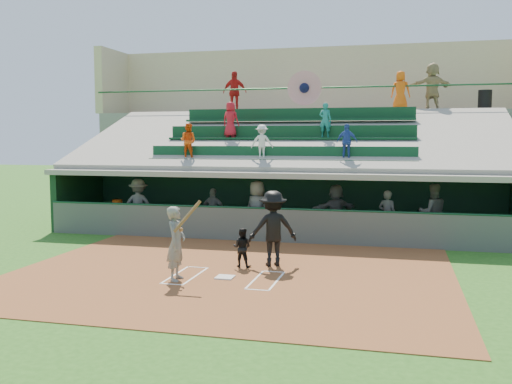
% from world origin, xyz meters
% --- Properties ---
extents(ground, '(100.00, 100.00, 0.00)m').
position_xyz_m(ground, '(0.00, 0.00, 0.00)').
color(ground, '#265919').
rests_on(ground, ground).
extents(dirt_slab, '(11.00, 9.00, 0.02)m').
position_xyz_m(dirt_slab, '(0.00, 0.50, 0.01)').
color(dirt_slab, brown).
rests_on(dirt_slab, ground).
extents(home_plate, '(0.43, 0.43, 0.03)m').
position_xyz_m(home_plate, '(0.00, 0.00, 0.04)').
color(home_plate, silver).
rests_on(home_plate, dirt_slab).
extents(batters_box_chalk, '(2.65, 1.85, 0.01)m').
position_xyz_m(batters_box_chalk, '(0.00, 0.00, 0.02)').
color(batters_box_chalk, white).
rests_on(batters_box_chalk, dirt_slab).
extents(dugout_floor, '(16.00, 3.50, 0.04)m').
position_xyz_m(dugout_floor, '(0.00, 6.75, 0.02)').
color(dugout_floor, gray).
rests_on(dugout_floor, ground).
extents(concourse_slab, '(20.00, 3.00, 4.60)m').
position_xyz_m(concourse_slab, '(0.00, 13.50, 2.30)').
color(concourse_slab, gray).
rests_on(concourse_slab, ground).
extents(grandstand, '(20.40, 10.40, 7.80)m').
position_xyz_m(grandstand, '(-0.01, 10.52, 2.26)').
color(grandstand, '#505550').
rests_on(grandstand, ground).
extents(batter_at_plate, '(0.87, 0.76, 1.95)m').
position_xyz_m(batter_at_plate, '(-1.06, -0.50, 0.92)').
color(batter_at_plate, '#61645F').
rests_on(batter_at_plate, dirt_slab).
extents(catcher, '(0.52, 0.41, 1.04)m').
position_xyz_m(catcher, '(0.09, 1.25, 0.54)').
color(catcher, black).
rests_on(catcher, dirt_slab).
extents(home_umpire, '(1.48, 1.19, 2.01)m').
position_xyz_m(home_umpire, '(0.85, 1.61, 1.02)').
color(home_umpire, black).
rests_on(home_umpire, dirt_slab).
extents(dugout_bench, '(12.99, 4.86, 0.41)m').
position_xyz_m(dugout_bench, '(0.16, 7.96, 0.24)').
color(dugout_bench, '#986337').
rests_on(dugout_bench, dugout_floor).
extents(white_table, '(0.84, 0.64, 0.72)m').
position_xyz_m(white_table, '(-6.15, 6.19, 0.40)').
color(white_table, silver).
rests_on(white_table, dugout_floor).
extents(water_cooler, '(0.37, 0.37, 0.37)m').
position_xyz_m(water_cooler, '(-6.08, 6.18, 0.94)').
color(water_cooler, '#D64C0C').
rests_on(water_cooler, white_table).
extents(dugout_player_a, '(1.35, 0.96, 1.90)m').
position_xyz_m(dugout_player_a, '(-5.09, 5.89, 0.99)').
color(dugout_player_a, '#525550').
rests_on(dugout_player_a, dugout_floor).
extents(dugout_player_b, '(0.98, 0.52, 1.60)m').
position_xyz_m(dugout_player_b, '(-2.30, 6.13, 0.84)').
color(dugout_player_b, '#61635E').
rests_on(dugout_player_b, dugout_floor).
extents(dugout_player_c, '(1.11, 0.97, 1.92)m').
position_xyz_m(dugout_player_c, '(-0.61, 5.75, 1.00)').
color(dugout_player_c, '#595C57').
rests_on(dugout_player_c, dugout_floor).
extents(dugout_player_d, '(1.66, 1.38, 1.79)m').
position_xyz_m(dugout_player_d, '(1.99, 6.64, 0.93)').
color(dugout_player_d, '#5F615C').
rests_on(dugout_player_d, dugout_floor).
extents(dugout_player_e, '(0.71, 0.59, 1.66)m').
position_xyz_m(dugout_player_e, '(3.74, 6.18, 0.87)').
color(dugout_player_e, '#535550').
rests_on(dugout_player_e, dugout_floor).
extents(dugout_player_f, '(1.06, 0.90, 1.90)m').
position_xyz_m(dugout_player_f, '(5.19, 6.26, 0.99)').
color(dugout_player_f, '#52544F').
rests_on(dugout_player_f, dugout_floor).
extents(trash_bin, '(0.56, 0.56, 0.84)m').
position_xyz_m(trash_bin, '(7.57, 12.94, 5.02)').
color(trash_bin, black).
rests_on(trash_bin, concourse_slab).
extents(concourse_staff_a, '(1.13, 0.49, 1.92)m').
position_xyz_m(concourse_staff_a, '(-3.40, 12.76, 5.56)').
color(concourse_staff_a, red).
rests_on(concourse_staff_a, concourse_slab).
extents(concourse_staff_b, '(0.85, 0.60, 1.63)m').
position_xyz_m(concourse_staff_b, '(4.09, 12.03, 5.42)').
color(concourse_staff_b, '#E6590D').
rests_on(concourse_staff_b, concourse_slab).
extents(concourse_staff_c, '(1.96, 1.21, 2.01)m').
position_xyz_m(concourse_staff_c, '(5.40, 12.67, 5.61)').
color(concourse_staff_c, tan).
rests_on(concourse_staff_c, concourse_slab).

